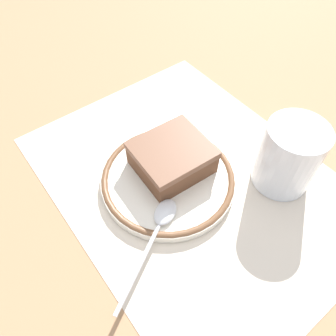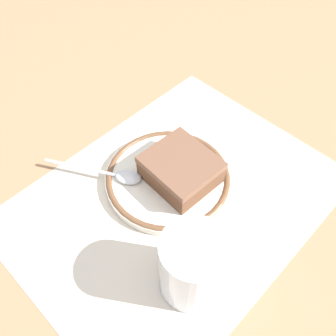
% 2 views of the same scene
% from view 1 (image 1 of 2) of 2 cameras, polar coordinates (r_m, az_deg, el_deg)
% --- Properties ---
extents(ground_plane, '(2.40, 2.40, 0.00)m').
position_cam_1_polar(ground_plane, '(0.46, 4.15, -2.00)').
color(ground_plane, '#9E7551').
extents(placemat, '(0.45, 0.34, 0.00)m').
position_cam_1_polar(placemat, '(0.46, 4.15, -1.94)').
color(placemat, beige).
rests_on(placemat, ground_plane).
extents(plate, '(0.18, 0.18, 0.01)m').
position_cam_1_polar(plate, '(0.45, 0.00, -1.89)').
color(plate, silver).
rests_on(plate, placemat).
extents(cake_slice, '(0.09, 0.10, 0.04)m').
position_cam_1_polar(cake_slice, '(0.44, 0.69, 1.87)').
color(cake_slice, brown).
rests_on(cake_slice, plate).
extents(spoon, '(0.09, 0.14, 0.01)m').
position_cam_1_polar(spoon, '(0.40, -1.46, -9.69)').
color(spoon, silver).
rests_on(spoon, plate).
extents(cup, '(0.08, 0.08, 0.10)m').
position_cam_1_polar(cup, '(0.45, 20.18, 1.41)').
color(cup, silver).
rests_on(cup, placemat).
extents(napkin, '(0.12, 0.12, 0.00)m').
position_cam_1_polar(napkin, '(0.55, -2.84, 9.76)').
color(napkin, white).
rests_on(napkin, placemat).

